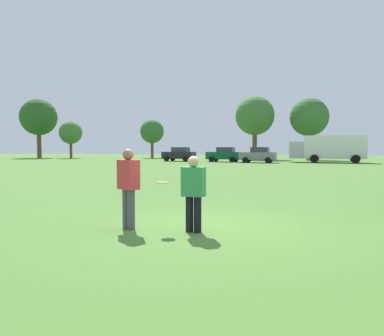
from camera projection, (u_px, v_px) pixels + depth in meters
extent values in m
plane|color=#47702D|center=(203.00, 226.00, 8.14)|extent=(170.68, 170.68, 0.00)
cylinder|color=#4C4C51|center=(126.00, 209.00, 7.87)|extent=(0.16, 0.16, 0.84)
cylinder|color=#4C4C51|center=(131.00, 210.00, 7.74)|extent=(0.16, 0.16, 0.84)
cube|color=red|center=(128.00, 175.00, 7.76)|extent=(0.55, 0.46, 0.62)
sphere|color=#8C664C|center=(128.00, 155.00, 7.74)|extent=(0.24, 0.24, 0.24)
cylinder|color=black|center=(198.00, 214.00, 7.48)|extent=(0.16, 0.16, 0.73)
cylinder|color=black|center=(189.00, 214.00, 7.53)|extent=(0.16, 0.16, 0.73)
cube|color=#338C4C|center=(193.00, 182.00, 7.47)|extent=(0.45, 0.26, 0.59)
sphere|color=#D8AD8C|center=(193.00, 162.00, 7.45)|extent=(0.23, 0.23, 0.23)
cylinder|color=yellow|center=(162.00, 183.00, 7.63)|extent=(0.27, 0.27, 0.04)
cube|color=black|center=(179.00, 155.00, 48.10)|extent=(4.22, 1.84, 0.90)
cube|color=#2D333D|center=(181.00, 150.00, 47.97)|extent=(2.02, 1.66, 0.64)
cylinder|color=black|center=(167.00, 159.00, 47.63)|extent=(0.66, 0.23, 0.66)
cylinder|color=black|center=(173.00, 158.00, 49.50)|extent=(0.66, 0.23, 0.66)
cylinder|color=black|center=(185.00, 159.00, 46.74)|extent=(0.66, 0.23, 0.66)
cylinder|color=black|center=(191.00, 159.00, 48.61)|extent=(0.66, 0.23, 0.66)
cube|color=#0C4C2D|center=(224.00, 156.00, 45.95)|extent=(4.22, 1.84, 0.90)
cube|color=#2D333D|center=(226.00, 150.00, 45.83)|extent=(2.02, 1.66, 0.64)
cylinder|color=black|center=(211.00, 159.00, 45.49)|extent=(0.66, 0.23, 0.66)
cylinder|color=black|center=(216.00, 159.00, 47.36)|extent=(0.66, 0.23, 0.66)
cylinder|color=black|center=(232.00, 160.00, 44.59)|extent=(0.66, 0.23, 0.66)
cylinder|color=black|center=(236.00, 159.00, 46.47)|extent=(0.66, 0.23, 0.66)
cube|color=slate|center=(258.00, 156.00, 43.16)|extent=(4.22, 1.84, 0.90)
cube|color=#2D333D|center=(260.00, 150.00, 43.03)|extent=(2.02, 1.66, 0.64)
cylinder|color=black|center=(245.00, 160.00, 42.69)|extent=(0.66, 0.23, 0.66)
cylinder|color=black|center=(249.00, 160.00, 44.56)|extent=(0.66, 0.23, 0.66)
cylinder|color=black|center=(268.00, 160.00, 41.80)|extent=(0.66, 0.23, 0.66)
cylinder|color=black|center=(270.00, 160.00, 43.67)|extent=(0.66, 0.23, 0.66)
cube|color=white|center=(335.00, 147.00, 43.38)|extent=(6.82, 2.57, 2.70)
cube|color=#B2B2B7|center=(298.00, 150.00, 44.84)|extent=(1.82, 2.32, 2.00)
cylinder|color=black|center=(314.00, 159.00, 42.93)|extent=(0.96, 0.29, 0.96)
cylinder|color=black|center=(315.00, 158.00, 45.50)|extent=(0.96, 0.29, 0.96)
cylinder|color=black|center=(356.00, 159.00, 41.41)|extent=(0.96, 0.29, 0.96)
cylinder|color=black|center=(354.00, 158.00, 43.98)|extent=(0.96, 0.29, 0.96)
cylinder|color=brown|center=(39.00, 145.00, 64.99)|extent=(0.74, 0.74, 4.44)
sphere|color=#285623|center=(39.00, 117.00, 64.73)|extent=(6.34, 6.34, 6.34)
cylinder|color=brown|center=(71.00, 150.00, 62.95)|extent=(0.45, 0.45, 2.70)
sphere|color=#3D7033|center=(71.00, 133.00, 62.79)|extent=(3.85, 3.85, 3.85)
cylinder|color=brown|center=(152.00, 150.00, 63.51)|extent=(0.47, 0.47, 2.84)
sphere|color=#33662D|center=(152.00, 131.00, 63.34)|extent=(4.06, 4.06, 4.06)
cylinder|color=brown|center=(255.00, 146.00, 55.99)|extent=(0.68, 0.68, 4.11)
sphere|color=#3D7033|center=(255.00, 116.00, 55.74)|extent=(5.87, 5.87, 5.87)
cylinder|color=brown|center=(309.00, 147.00, 53.65)|extent=(0.64, 0.64, 3.86)
sphere|color=#33662D|center=(309.00, 117.00, 53.42)|extent=(5.51, 5.51, 5.51)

